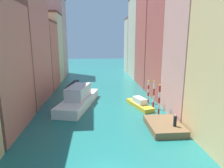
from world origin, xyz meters
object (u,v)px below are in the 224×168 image
person_on_dock (175,121)px  motorboat_0 (140,104)px  mooring_pole_0 (159,99)px  mooring_pole_1 (154,94)px  waterfront_dock (164,126)px  vaporetto_white (79,99)px  mooring_pole_2 (148,91)px  gondola_black (73,84)px

person_on_dock → motorboat_0: (-1.94, 9.11, -0.91)m
mooring_pole_0 → mooring_pole_1: size_ratio=0.99×
waterfront_dock → person_on_dock: bearing=-53.5°
waterfront_dock → vaporetto_white: 14.29m
motorboat_0 → mooring_pole_2: bearing=46.3°
gondola_black → motorboat_0: motorboat_0 is taller
motorboat_0 → waterfront_dock: bearing=-81.9°
mooring_pole_0 → mooring_pole_2: size_ratio=1.12×
mooring_pole_2 → motorboat_0: mooring_pole_2 is taller
mooring_pole_0 → gondola_black: size_ratio=0.51×
motorboat_0 → person_on_dock: bearing=-78.0°
person_on_dock → vaporetto_white: bearing=137.6°
waterfront_dock → vaporetto_white: vaporetto_white is taller
mooring_pole_0 → mooring_pole_1: 2.54m
vaporetto_white → motorboat_0: size_ratio=1.99×
person_on_dock → mooring_pole_0: 5.80m
gondola_black → motorboat_0: 20.32m
mooring_pole_2 → motorboat_0: size_ratio=0.61×
mooring_pole_1 → mooring_pole_2: bearing=91.6°
mooring_pole_2 → gondola_black: (-13.99, 14.34, -1.76)m
mooring_pole_2 → motorboat_0: bearing=-133.7°
mooring_pole_0 → mooring_pole_1: mooring_pole_1 is taller
mooring_pole_1 → waterfront_dock: bearing=-96.4°
vaporetto_white → mooring_pole_0: bearing=-22.4°
mooring_pole_0 → motorboat_0: (-1.98, 3.36, -1.69)m
mooring_pole_1 → gondola_black: mooring_pole_1 is taller
waterfront_dock → motorboat_0: bearing=98.1°
mooring_pole_2 → gondola_black: mooring_pole_2 is taller
person_on_dock → mooring_pole_1: mooring_pole_1 is taller
waterfront_dock → motorboat_0: motorboat_0 is taller
vaporetto_white → gondola_black: 15.14m
waterfront_dock → gondola_black: bearing=118.6°
vaporetto_white → gondola_black: bearing=99.7°
mooring_pole_1 → motorboat_0: mooring_pole_1 is taller
person_on_dock → vaporetto_white: (-11.51, 10.52, -0.25)m
mooring_pole_0 → vaporetto_white: size_ratio=0.35×
person_on_dock → vaporetto_white: vaporetto_white is taller
person_on_dock → gondola_black: (-14.07, 25.41, -1.22)m
mooring_pole_0 → vaporetto_white: mooring_pole_0 is taller
mooring_pole_0 → mooring_pole_2: (-0.11, 5.31, -0.24)m
waterfront_dock → person_on_dock: size_ratio=3.72×
waterfront_dock → mooring_pole_1: bearing=83.6°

